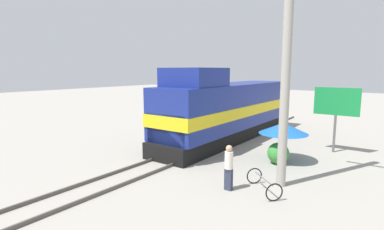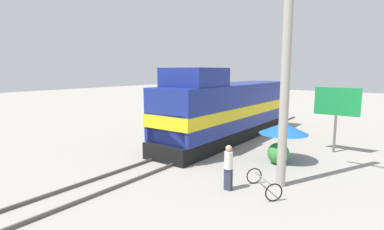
% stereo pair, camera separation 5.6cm
% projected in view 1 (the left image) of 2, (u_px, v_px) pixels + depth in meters
% --- Properties ---
extents(ground_plane, '(120.00, 120.00, 0.00)m').
position_uv_depth(ground_plane, '(186.00, 155.00, 17.05)').
color(ground_plane, gray).
extents(rail_near, '(0.08, 34.27, 0.15)m').
position_uv_depth(rail_near, '(176.00, 151.00, 17.46)').
color(rail_near, '#4C4742').
rests_on(rail_near, ground_plane).
extents(rail_far, '(0.08, 34.27, 0.15)m').
position_uv_depth(rail_far, '(196.00, 155.00, 16.62)').
color(rail_far, '#4C4742').
rests_on(rail_far, ground_plane).
extents(locomotive, '(3.06, 14.41, 4.90)m').
position_uv_depth(locomotive, '(227.00, 110.00, 20.52)').
color(locomotive, black).
rests_on(locomotive, ground_plane).
extents(utility_pole, '(1.80, 0.37, 11.99)m').
position_uv_depth(utility_pole, '(287.00, 36.00, 11.59)').
color(utility_pole, '#9E998E').
rests_on(utility_pole, ground_plane).
extents(vendor_umbrella, '(2.52, 2.52, 2.07)m').
position_uv_depth(vendor_umbrella, '(283.00, 128.00, 15.55)').
color(vendor_umbrella, '#4C4C4C').
rests_on(vendor_umbrella, ground_plane).
extents(billboard_sign, '(2.46, 0.12, 3.79)m').
position_uv_depth(billboard_sign, '(336.00, 104.00, 17.20)').
color(billboard_sign, '#595959').
rests_on(billboard_sign, ground_plane).
extents(shrub_cluster, '(1.10, 1.10, 1.10)m').
position_uv_depth(shrub_cluster, '(278.00, 153.00, 15.33)').
color(shrub_cluster, '#388C38').
rests_on(shrub_cluster, ground_plane).
extents(person_bystander, '(0.34, 0.34, 1.85)m').
position_uv_depth(person_bystander, '(229.00, 166.00, 11.90)').
color(person_bystander, '#2D3347').
rests_on(person_bystander, ground_plane).
extents(bicycle, '(1.81, 1.72, 0.69)m').
position_uv_depth(bicycle, '(264.00, 183.00, 11.80)').
color(bicycle, black).
rests_on(bicycle, ground_plane).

